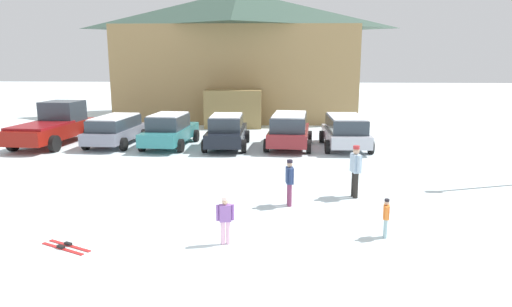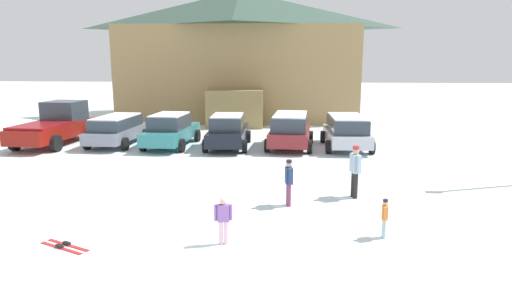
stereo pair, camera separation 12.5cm
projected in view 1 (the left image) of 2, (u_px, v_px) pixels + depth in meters
ground at (229, 275)px, 9.29m from camera, size 160.00×160.00×0.00m
ski_lodge at (238, 54)px, 34.30m from camera, size 17.45×12.48×9.27m
parked_grey_wagon at (116, 129)px, 23.21m from camera, size 2.28×4.54×1.50m
parked_teal_hatchback at (170, 130)px, 22.86m from camera, size 2.31×4.81×1.67m
parked_black_sedan at (227, 131)px, 22.61m from camera, size 2.18×4.61×1.65m
parked_maroon_van at (289, 129)px, 22.60m from camera, size 2.43×4.57×1.69m
parked_silver_wagon at (345, 131)px, 22.44m from camera, size 2.31×4.59×1.61m
pickup_truck at (55, 125)px, 23.45m from camera, size 2.60×5.72×2.15m
skier_child_in_purple_jacket at (225, 218)px, 10.71m from camera, size 0.43×0.22×1.16m
skier_adult_in_blue_parka at (355, 168)px, 14.35m from camera, size 0.33×0.61×1.67m
skier_teen_in_navy_coat at (290, 180)px, 13.55m from camera, size 0.25×0.52×1.41m
skier_child_in_orange_jacket at (386, 216)px, 11.14m from camera, size 0.18×0.36×0.99m
pair_of_skis at (66, 247)px, 10.64m from camera, size 1.36×0.85×0.08m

